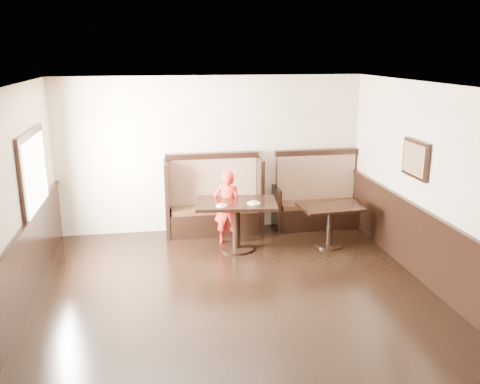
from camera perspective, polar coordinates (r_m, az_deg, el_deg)
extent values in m
plane|color=black|center=(6.42, 0.69, -14.43)|extent=(7.00, 7.00, 0.00)
plane|color=beige|center=(9.21, -3.22, 4.21)|extent=(5.50, 0.00, 5.50)
plane|color=beige|center=(6.88, 23.88, -1.06)|extent=(0.00, 7.00, 7.00)
plane|color=white|center=(5.58, 0.78, 11.33)|extent=(7.00, 7.00, 0.00)
cube|color=black|center=(6.34, -24.78, -11.30)|extent=(0.05, 6.90, 1.00)
cube|color=black|center=(7.16, 22.89, -8.00)|extent=(0.05, 6.90, 1.00)
cube|color=black|center=(7.74, -22.18, 2.02)|extent=(0.05, 1.50, 1.20)
cube|color=white|center=(7.74, -21.96, 2.03)|extent=(0.01, 1.30, 1.00)
cube|color=black|center=(7.79, 19.11, 3.52)|extent=(0.04, 0.70, 0.55)
cube|color=olive|center=(7.77, 18.95, 3.51)|extent=(0.01, 0.60, 0.45)
cube|color=black|center=(9.25, -2.90, -3.38)|extent=(1.60, 0.50, 0.42)
cube|color=#3E2213|center=(9.17, -2.93, -1.90)|extent=(1.54, 0.46, 0.09)
cube|color=#430D19|center=(9.25, -3.12, 1.09)|extent=(1.60, 0.12, 0.92)
cube|color=black|center=(9.14, -3.16, 4.12)|extent=(1.68, 0.16, 0.10)
cube|color=black|center=(9.15, -8.25, -0.65)|extent=(0.07, 0.72, 1.36)
cube|color=black|center=(9.33, 2.11, -0.17)|extent=(0.07, 0.72, 1.36)
cube|color=black|center=(9.66, 8.67, -2.71)|extent=(1.50, 0.50, 0.42)
cube|color=#3E2213|center=(9.58, 8.73, -1.29)|extent=(1.44, 0.46, 0.09)
cube|color=#430D19|center=(9.66, 8.45, 1.56)|extent=(1.50, 0.12, 0.92)
cube|color=black|center=(9.55, 8.57, 4.47)|extent=(1.58, 0.16, 0.10)
cube|color=black|center=(9.48, 3.99, -1.71)|extent=(0.07, 0.72, 0.80)
cube|color=black|center=(9.96, 12.86, -1.22)|extent=(0.07, 0.72, 0.80)
cube|color=black|center=(8.30, -0.42, -1.29)|extent=(1.40, 0.98, 0.05)
cylinder|color=black|center=(8.43, -0.42, -3.98)|extent=(0.13, 0.13, 0.76)
cylinder|color=black|center=(8.56, -0.41, -6.34)|extent=(0.56, 0.56, 0.03)
cube|color=black|center=(8.64, 10.15, -1.69)|extent=(1.07, 0.75, 0.05)
cylinder|color=black|center=(8.74, 10.05, -3.89)|extent=(0.11, 0.11, 0.65)
cylinder|color=black|center=(8.86, 9.95, -5.84)|extent=(0.48, 0.48, 0.03)
imported|color=red|center=(8.63, -1.41, -1.73)|extent=(0.53, 0.40, 1.29)
cylinder|color=white|center=(8.08, -2.10, -1.53)|extent=(0.18, 0.18, 0.01)
cylinder|color=tan|center=(8.08, -2.10, -1.44)|extent=(0.11, 0.11, 0.01)
cylinder|color=#EABA54|center=(8.07, -2.10, -1.37)|extent=(0.09, 0.09, 0.01)
cylinder|color=white|center=(8.21, 1.54, -1.25)|extent=(0.21, 0.21, 0.01)
cylinder|color=tan|center=(8.20, 1.54, -1.15)|extent=(0.13, 0.13, 0.02)
cylinder|color=#EABA54|center=(8.20, 1.54, -1.06)|extent=(0.11, 0.11, 0.01)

